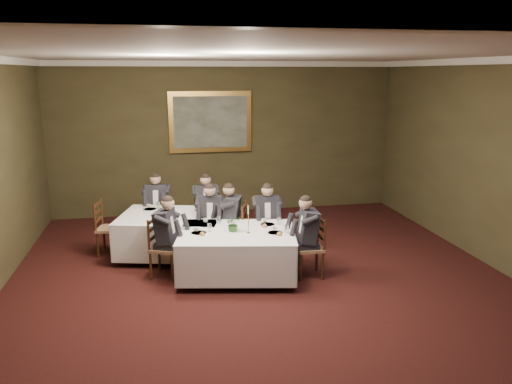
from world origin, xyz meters
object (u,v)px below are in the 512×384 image
object	(u,v)px
chair_main_backleft	(211,240)
diner_sec_backleft	(158,214)
diner_main_endright	(309,246)
candlestick	(248,223)
chair_main_endleft	(165,260)
diner_sec_endright	(234,230)
chair_sec_backright	(206,226)
diner_main_endleft	(165,247)
chair_main_endright	(310,259)
chair_sec_endright	(234,242)
centerpiece	(233,223)
diner_sec_backright	(206,215)
chair_main_backright	(266,240)
diner_main_backleft	(211,229)
chair_sec_endleft	(110,239)
painting	(210,122)
table_second	(171,232)
table_main	(237,250)
diner_main_backright	(267,228)
chair_sec_backleft	(158,225)

from	to	relation	value
chair_main_backleft	diner_sec_backleft	size ratio (longest dim) A/B	0.74
diner_main_endright	candlestick	world-z (taller)	diner_main_endright
chair_main_endleft	diner_sec_endright	size ratio (longest dim) A/B	0.74
chair_sec_backright	candlestick	bearing A→B (deg)	103.56
diner_main_endleft	diner_main_endright	size ratio (longest dim) A/B	1.00
chair_main_endright	diner_sec_backleft	distance (m)	3.41
chair_sec_endright	centerpiece	distance (m)	1.05
chair_main_endright	diner_sec_backleft	bearing A→B (deg)	48.19
diner_sec_backright	chair_sec_endright	size ratio (longest dim) A/B	1.35
chair_main_backright	diner_sec_backleft	bearing A→B (deg)	-29.56
chair_main_endright	chair_sec_endright	distance (m)	1.53
diner_main_backleft	diner_main_endleft	distance (m)	1.16
chair_main_backleft	diner_main_endright	bearing A→B (deg)	150.71
chair_main_endleft	chair_main_endright	bearing A→B (deg)	100.78
chair_main_backleft	candlestick	xyz separation A→B (m)	(0.48, -1.14, 0.65)
chair_main_backright	chair_main_endleft	world-z (taller)	same
chair_sec_endleft	painting	xyz separation A→B (m)	(2.13, 2.45, 1.86)
chair_main_backleft	diner_sec_backright	world-z (taller)	diner_sec_backright
chair_sec_endleft	centerpiece	world-z (taller)	centerpiece
table_second	chair_main_endright	distance (m)	2.59
centerpiece	candlestick	size ratio (longest dim) A/B	0.58
table_main	chair_main_backleft	bearing A→B (deg)	107.01
diner_main_backleft	chair_sec_endleft	distance (m)	1.88
diner_sec_backright	diner_sec_backleft	bearing A→B (deg)	-14.44
diner_sec_backright	centerpiece	xyz separation A→B (m)	(0.27, -1.89, 0.39)
table_main	centerpiece	bearing A→B (deg)	147.08
diner_main_endleft	diner_sec_backleft	world-z (taller)	same
chair_sec_backright	diner_sec_endright	xyz separation A→B (m)	(0.40, -1.06, 0.23)
chair_sec_endleft	centerpiece	size ratio (longest dim) A/B	3.71
diner_main_backright	diner_sec_backleft	world-z (taller)	same
chair_sec_backright	candlestick	world-z (taller)	candlestick
diner_main_endleft	chair_sec_endright	size ratio (longest dim) A/B	1.35
chair_main_backright	painting	xyz separation A→B (m)	(-0.67, 3.05, 1.86)
table_main	diner_sec_backright	xyz separation A→B (m)	(-0.32, 1.93, 0.06)
chair_main_endleft	diner_main_endleft	world-z (taller)	diner_main_endleft
chair_main_backright	diner_sec_endright	distance (m)	0.64
diner_main_endright	chair_sec_endleft	size ratio (longest dim) A/B	1.35
chair_sec_backleft	diner_sec_backleft	world-z (taller)	diner_sec_backleft
centerpiece	chair_sec_backleft	bearing A→B (deg)	119.28
chair_sec_endright	painting	bearing A→B (deg)	20.04
table_second	diner_sec_backleft	world-z (taller)	diner_sec_backleft
chair_sec_endleft	diner_sec_endright	bearing A→B (deg)	87.09
chair_main_backright	chair_main_endleft	xyz separation A→B (m)	(-1.83, -0.63, 0.00)
table_second	diner_sec_endright	world-z (taller)	diner_sec_endright
diner_main_backleft	diner_main_endright	xyz separation A→B (m)	(1.47, -1.24, 0.00)
diner_sec_backright	chair_sec_endleft	xyz separation A→B (m)	(-1.81, -0.48, -0.23)
chair_main_backleft	chair_sec_endright	distance (m)	0.43
table_second	diner_main_backleft	bearing A→B (deg)	-11.42
chair_main_backright	chair_sec_endright	world-z (taller)	same
table_main	chair_main_backleft	xyz separation A→B (m)	(-0.32, 1.03, -0.17)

